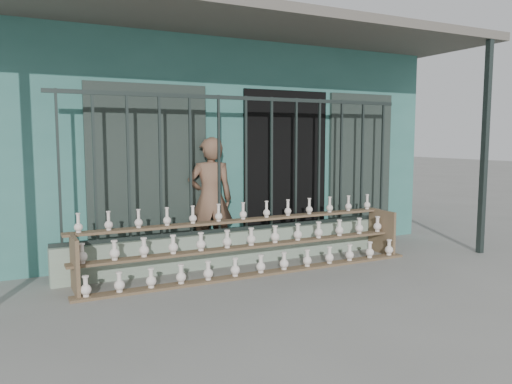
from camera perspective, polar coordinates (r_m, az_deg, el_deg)
name	(u,v)px	position (r m, az deg, el deg)	size (l,w,h in m)	color
ground	(296,288)	(5.80, 4.55, -10.84)	(60.00, 60.00, 0.00)	slate
workshop_building	(178,142)	(9.42, -8.94, 5.67)	(7.40, 6.60, 3.21)	#346F66
parapet_wall	(246,246)	(6.85, -1.14, -6.21)	(5.00, 0.20, 0.45)	#8BA089
security_fence	(246,164)	(6.70, -1.16, 3.22)	(5.00, 0.04, 1.80)	#283330
shelf_rack	(252,243)	(6.41, -0.47, -5.83)	(4.50, 0.68, 0.85)	brown
elderly_woman	(211,199)	(6.89, -5.21, -0.86)	(0.62, 0.41, 1.71)	brown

